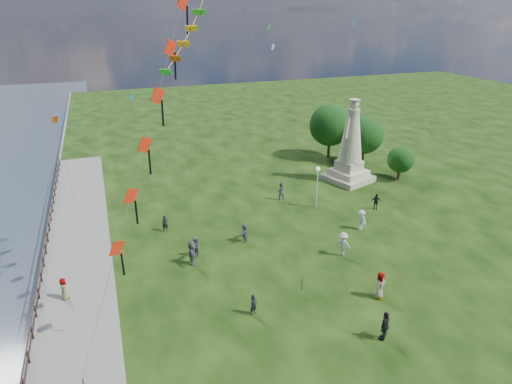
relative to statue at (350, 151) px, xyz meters
name	(u,v)px	position (x,y,z in m)	size (l,w,h in m)	color
waterfront	(58,289)	(-29.55, -10.60, -3.51)	(200.00, 200.00, 1.51)	#303D49
statue	(350,151)	(0.00, 0.00, 0.00)	(5.67, 5.67, 9.12)	#BFB691
lamppost	(317,178)	(-6.66, -5.03, -0.45)	(0.38, 0.38, 4.15)	silver
tree_row	(348,132)	(3.24, 5.79, 0.44)	(7.65, 13.83, 6.94)	#382314
person_0	(254,305)	(-17.81, -17.89, -2.72)	(0.53, 0.35, 1.45)	black
person_1	(196,247)	(-19.66, -9.87, -2.64)	(0.79, 0.48, 1.62)	#595960
person_2	(343,244)	(-8.87, -13.64, -2.47)	(1.25, 0.65, 1.94)	silver
person_3	(385,326)	(-11.46, -22.59, -2.48)	(1.13, 0.58, 1.92)	black
person_4	(380,285)	(-9.40, -19.19, -2.49)	(0.93, 0.57, 1.91)	#595960
person_5	(192,253)	(-20.12, -10.82, -2.48)	(1.78, 0.77, 1.92)	#595960
person_6	(165,224)	(-21.19, -4.92, -2.71)	(0.54, 0.35, 1.47)	black
person_7	(280,191)	(-9.21, -2.18, -2.51)	(0.91, 0.56, 1.87)	#595960
person_8	(361,220)	(-5.16, -10.46, -2.53)	(1.18, 0.61, 1.82)	silver
person_9	(376,202)	(-1.51, -7.44, -2.65)	(0.93, 0.48, 1.59)	black
person_10	(64,290)	(-28.97, -12.19, -2.67)	(0.76, 0.46, 1.55)	#595960
person_11	(245,233)	(-15.35, -9.00, -2.62)	(1.52, 0.66, 1.64)	#595960
red_kite_train	(157,104)	(-22.25, -14.96, 9.61)	(9.28, 9.35, 20.97)	black
small_kites	(241,47)	(-11.27, 3.58, 10.84)	(30.82, 20.89, 25.31)	teal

